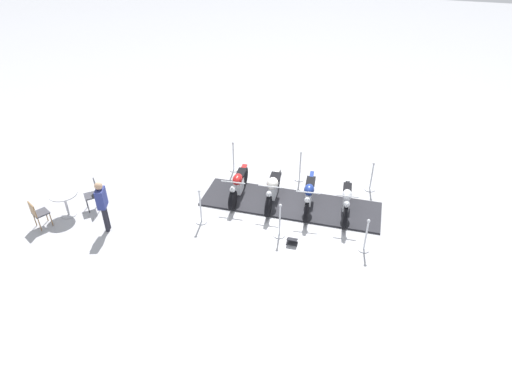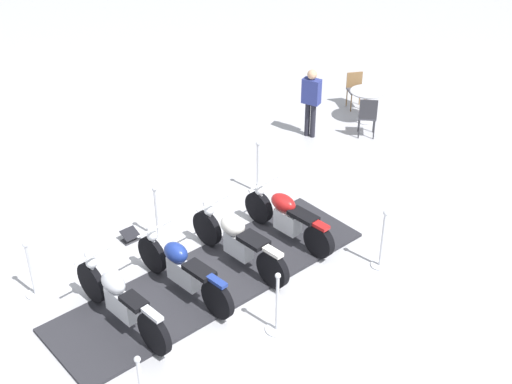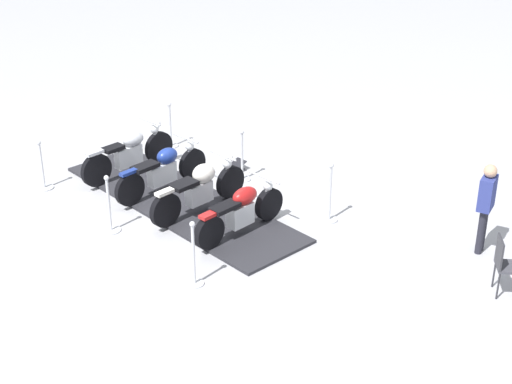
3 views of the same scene
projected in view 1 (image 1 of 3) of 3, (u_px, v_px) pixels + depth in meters
The scene contains 17 objects.
ground_plane at pixel (290, 205), 13.75m from camera, with size 80.00×80.00×0.00m, color #B2B2B7.
display_platform at pixel (290, 204), 13.73m from camera, with size 5.62×1.61×0.06m, color #28282D.
motorcycle_maroon at pixel (238, 184), 13.83m from camera, with size 0.75×2.08×0.90m.
motorcycle_cream at pixel (273, 189), 13.55m from camera, with size 0.69×2.26×0.95m.
motorcycle_navy at pixel (309, 194), 13.31m from camera, with size 0.71×2.24×0.95m.
motorcycle_chrome at pixel (346, 200), 13.06m from camera, with size 0.64×2.28×0.99m.
stanchion_left_front at pixel (234, 161), 15.33m from camera, with size 0.30×0.30×1.13m.
stanchion_left_mid at pixel (300, 171), 14.84m from camera, with size 0.35×0.35×1.10m.
stanchion_right_front at pixel (201, 212), 12.79m from camera, with size 0.33×0.33×1.15m.
stanchion_right_rear at pixel (365, 240), 11.76m from camera, with size 0.31×0.31×1.04m.
stanchion_right_mid at pixel (280, 226), 12.29m from camera, with size 0.35×0.35×1.09m.
stanchion_left_rear at pixel (371, 182), 14.33m from camera, with size 0.36×0.36×1.03m.
info_placard at pixel (292, 241), 12.13m from camera, with size 0.33×0.27×0.20m.
cafe_table at pixel (65, 199), 12.97m from camera, with size 0.81×0.81×0.78m.
cafe_chair_near_table at pixel (38, 212), 12.53m from camera, with size 0.54×0.54×0.87m.
cafe_chair_across_table at pixel (93, 193), 13.30m from camera, with size 0.57×0.57×0.97m.
bystander_person at pixel (102, 202), 12.16m from camera, with size 0.35×0.45×1.62m.
Camera 1 is at (-2.45, 11.04, 7.91)m, focal length 30.38 mm.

